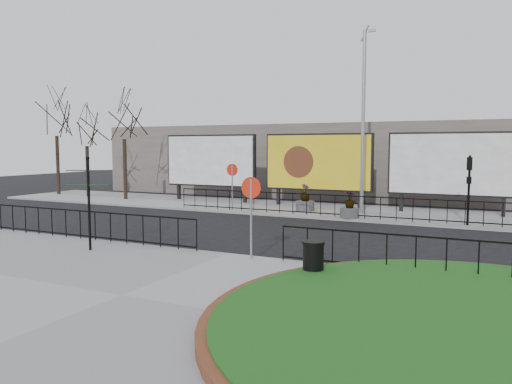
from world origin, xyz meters
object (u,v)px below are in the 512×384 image
Objects in this scene: fingerpost_sign at (89,194)px; litter_bin at (313,259)px; planter_a at (305,201)px; planter_b at (350,208)px; billboard_mid at (318,163)px; lamp_post at (363,119)px.

fingerpost_sign is 7.84m from litter_bin.
planter_a is 3.25m from planter_b.
billboard_mid is 4.23m from lamp_post.
fingerpost_sign is at bearing -114.84° from lamp_post.
planter_b reaches higher than litter_bin.
fingerpost_sign reaches higher than planter_b.
fingerpost_sign is 12.94m from planter_a.
planter_b is (-2.09, 11.08, -0.02)m from litter_bin.
fingerpost_sign is (-5.81, -12.56, -2.86)m from lamp_post.
planter_a is (2.81, 12.56, -1.37)m from fingerpost_sign.
fingerpost_sign is at bearing 179.12° from litter_bin.
lamp_post is 5.19m from planter_a.
lamp_post is 6.57× the size of planter_a.
billboard_mid is 2.81m from planter_a.
planter_b is (-0.18, -1.60, -4.25)m from lamp_post.
planter_b is (2.83, -3.57, -2.02)m from billboard_mid.
fingerpost_sign is at bearing -100.93° from billboard_mid.
planter_b is at bearing 100.67° from litter_bin.
lamp_post is 6.99× the size of planter_b.
fingerpost_sign is at bearing -102.59° from planter_a.
planter_b is at bearing -51.61° from billboard_mid.
billboard_mid reaches higher than planter_a.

